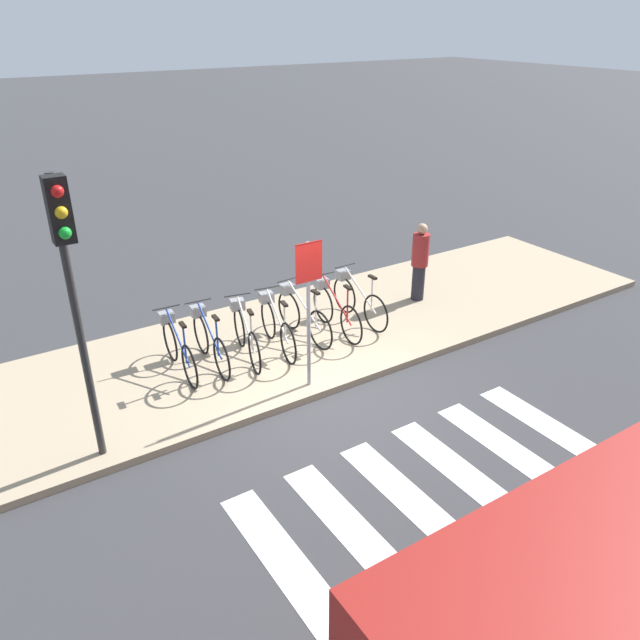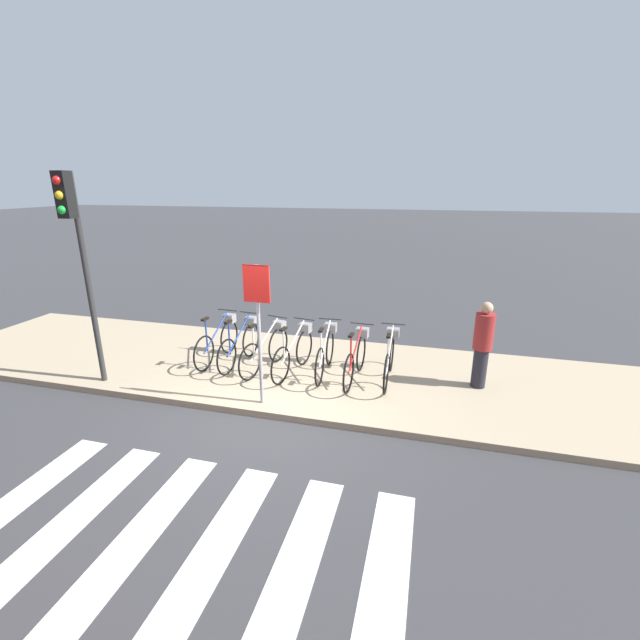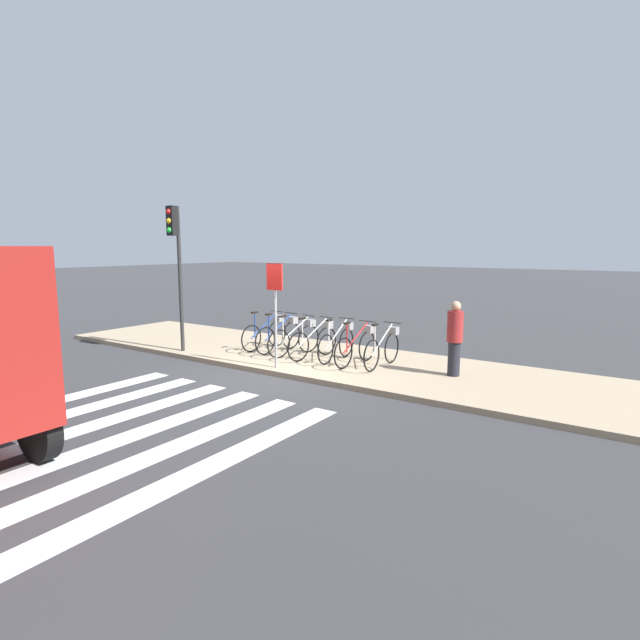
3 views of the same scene
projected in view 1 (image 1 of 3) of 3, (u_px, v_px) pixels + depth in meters
ground_plane at (329, 396)px, 9.89m from camera, size 120.00×120.00×0.00m
sidewalk at (273, 346)px, 11.25m from camera, size 16.28×3.68×0.12m
parked_bicycle_0 at (177, 346)px, 10.16m from camera, size 0.46×1.73×1.06m
parked_bicycle_1 at (209, 339)px, 10.37m from camera, size 0.46×1.73×1.06m
parked_bicycle_2 at (245, 332)px, 10.59m from camera, size 0.53×1.70×1.06m
parked_bicycle_3 at (276, 324)px, 10.86m from camera, size 0.46×1.72×1.06m
parked_bicycle_4 at (301, 313)px, 11.25m from camera, size 0.46×1.73×1.06m
parked_bicycle_5 at (334, 308)px, 11.45m from camera, size 0.46×1.73×1.06m
parked_bicycle_6 at (357, 298)px, 11.86m from camera, size 0.46×1.73×1.06m
pedestrian at (420, 260)px, 12.56m from camera, size 0.34×0.34×1.62m
traffic_light at (69, 268)px, 7.14m from camera, size 0.24×0.40×3.79m
sign_post at (309, 291)px, 9.24m from camera, size 0.44×0.07×2.39m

